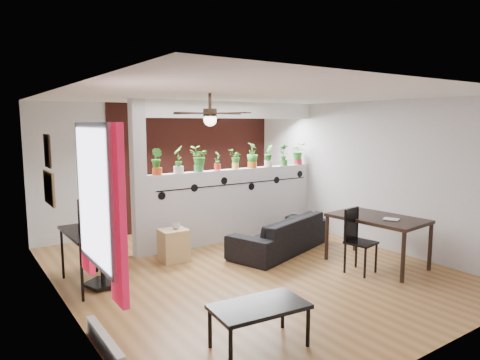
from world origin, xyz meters
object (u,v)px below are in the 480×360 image
at_px(potted_plant_5, 252,155).
at_px(dining_table, 377,222).
at_px(computer_desk, 88,236).
at_px(office_chair, 100,253).
at_px(potted_plant_3, 217,160).
at_px(folding_chair, 356,235).
at_px(potted_plant_2, 198,158).
at_px(ceiling_fan, 210,115).
at_px(potted_plant_8, 298,153).
at_px(coffee_table, 259,309).
at_px(sofa, 280,234).
at_px(cube_shelf, 174,245).
at_px(potted_plant_7, 284,154).
at_px(potted_plant_6, 268,155).
at_px(potted_plant_4, 235,159).
at_px(potted_plant_0, 157,161).
at_px(cup, 176,226).
at_px(potted_plant_1, 178,159).

distance_m(potted_plant_5, dining_table, 2.74).
bearing_deg(computer_desk, office_chair, -28.48).
bearing_deg(potted_plant_3, folding_chair, -71.24).
bearing_deg(potted_plant_2, ceiling_fan, -114.23).
height_order(potted_plant_8, coffee_table, potted_plant_8).
height_order(sofa, cube_shelf, sofa).
xyz_separation_m(potted_plant_2, potted_plant_7, (1.98, 0.00, -0.01)).
distance_m(sofa, computer_desk, 3.23).
height_order(potted_plant_2, dining_table, potted_plant_2).
distance_m(potted_plant_3, coffee_table, 4.01).
distance_m(potted_plant_2, potted_plant_5, 1.19).
distance_m(ceiling_fan, potted_plant_3, 2.30).
distance_m(potted_plant_6, dining_table, 2.67).
height_order(office_chair, dining_table, office_chair).
distance_m(potted_plant_6, computer_desk, 3.96).
height_order(potted_plant_4, potted_plant_6, potted_plant_6).
distance_m(potted_plant_3, dining_table, 2.99).
relative_size(potted_plant_0, office_chair, 0.44).
distance_m(potted_plant_5, potted_plant_8, 1.19).
relative_size(potted_plant_3, cube_shelf, 0.69).
distance_m(potted_plant_6, potted_plant_8, 0.79).
xyz_separation_m(potted_plant_6, folding_chair, (-0.32, -2.53, -1.01)).
height_order(ceiling_fan, computer_desk, ceiling_fan).
bearing_deg(office_chair, cup, 15.61).
bearing_deg(potted_plant_5, office_chair, -164.14).
height_order(potted_plant_1, potted_plant_2, potted_plant_1).
xyz_separation_m(potted_plant_1, office_chair, (-1.66, -0.92, -1.14)).
bearing_deg(coffee_table, potted_plant_5, 54.95).
distance_m(potted_plant_0, dining_table, 3.70).
xyz_separation_m(ceiling_fan, potted_plant_1, (0.42, 1.80, -0.71)).
distance_m(potted_plant_6, potted_plant_7, 0.40).
xyz_separation_m(ceiling_fan, folding_chair, (2.07, -0.73, -1.75)).
xyz_separation_m(sofa, cup, (-1.74, 0.53, 0.28)).
bearing_deg(office_chair, potted_plant_4, 17.93).
bearing_deg(potted_plant_7, cube_shelf, -168.71).
distance_m(cup, office_chair, 1.39).
relative_size(ceiling_fan, cup, 9.61).
relative_size(potted_plant_8, dining_table, 0.30).
relative_size(folding_chair, coffee_table, 0.96).
xyz_separation_m(computer_desk, dining_table, (3.95, -1.66, -0.01)).
bearing_deg(potted_plant_1, computer_desk, -154.42).
height_order(potted_plant_1, potted_plant_4, potted_plant_1).
xyz_separation_m(potted_plant_1, sofa, (1.41, -1.08, -1.31)).
relative_size(potted_plant_0, potted_plant_6, 1.05).
bearing_deg(cup, potted_plant_6, 13.40).
relative_size(sofa, cube_shelf, 3.84).
relative_size(ceiling_fan, potted_plant_7, 2.73).
height_order(potted_plant_8, cup, potted_plant_8).
height_order(potted_plant_5, potted_plant_8, potted_plant_5).
xyz_separation_m(potted_plant_1, coffee_table, (-0.85, -3.47, -1.21)).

